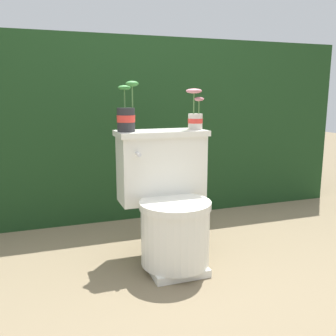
# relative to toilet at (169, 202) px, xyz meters

# --- Properties ---
(ground_plane) EXTENTS (12.00, 12.00, 0.00)m
(ground_plane) POSITION_rel_toilet_xyz_m (0.01, -0.14, -0.34)
(ground_plane) COLOR #75664C
(hedge_backdrop) EXTENTS (3.40, 0.60, 1.31)m
(hedge_backdrop) POSITION_rel_toilet_xyz_m (0.01, 1.07, 0.31)
(hedge_backdrop) COLOR #193819
(hedge_backdrop) RESTS_ON ground
(toilet) EXTENTS (0.50, 0.53, 0.72)m
(toilet) POSITION_rel_toilet_xyz_m (0.00, 0.00, 0.00)
(toilet) COLOR silver
(toilet) RESTS_ON ground
(potted_plant_left) EXTENTS (0.12, 0.11, 0.26)m
(potted_plant_left) POSITION_rel_toilet_xyz_m (-0.19, 0.12, 0.46)
(potted_plant_left) COLOR #262628
(potted_plant_left) RESTS_ON toilet
(potted_plant_midleft) EXTENTS (0.11, 0.09, 0.23)m
(potted_plant_midleft) POSITION_rel_toilet_xyz_m (0.20, 0.12, 0.46)
(potted_plant_midleft) COLOR beige
(potted_plant_midleft) RESTS_ON toilet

